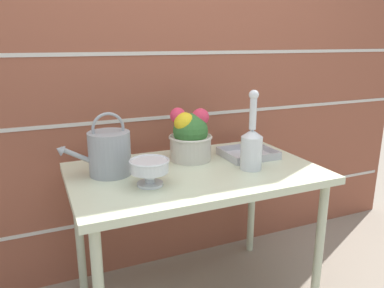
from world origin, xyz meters
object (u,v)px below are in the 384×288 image
Objects in this scene: watering_can at (109,152)px; crystal_pedestal_bowl at (150,168)px; wire_tray at (248,155)px; flower_planter at (190,136)px; glass_decanter at (252,145)px.

crystal_pedestal_bowl is (0.13, -0.21, -0.03)m from watering_can.
crystal_pedestal_bowl is at bearing -162.75° from wire_tray.
wire_tray is (0.74, -0.02, -0.10)m from watering_can.
wire_tray is at bearing -13.36° from flower_planter.
wire_tray is (0.31, -0.07, -0.12)m from flower_planter.
watering_can is 1.22× the size of flower_planter.
watering_can is at bearing 178.64° from wire_tray.
glass_decanter is 1.42× the size of wire_tray.
flower_planter is 1.01× the size of wire_tray.
wire_tray is at bearing 17.25° from crystal_pedestal_bowl.
flower_planter is (0.30, 0.26, 0.05)m from crystal_pedestal_bowl.
watering_can is 1.24× the size of wire_tray.
wire_tray is (0.61, 0.19, -0.07)m from crystal_pedestal_bowl.
glass_decanter is 0.24m from wire_tray.
watering_can reaches higher than wire_tray.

